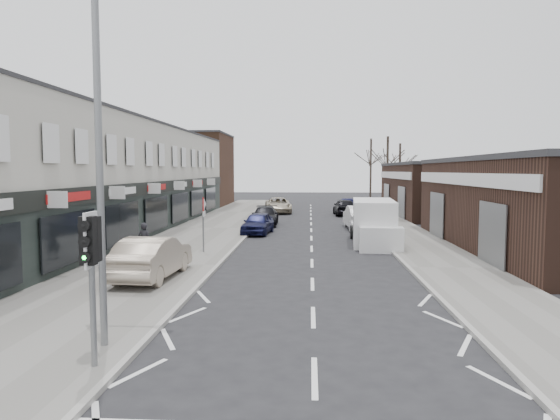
# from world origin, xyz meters

# --- Properties ---
(ground) EXTENTS (160.00, 160.00, 0.00)m
(ground) POSITION_xyz_m (0.00, 0.00, 0.00)
(ground) COLOR black
(ground) RESTS_ON ground
(pavement_left) EXTENTS (5.50, 64.00, 0.12)m
(pavement_left) POSITION_xyz_m (-6.75, 22.00, 0.06)
(pavement_left) COLOR slate
(pavement_left) RESTS_ON ground
(pavement_right) EXTENTS (3.50, 64.00, 0.12)m
(pavement_right) POSITION_xyz_m (5.75, 22.00, 0.06)
(pavement_right) COLOR slate
(pavement_right) RESTS_ON ground
(shop_terrace_left) EXTENTS (8.00, 41.00, 7.10)m
(shop_terrace_left) POSITION_xyz_m (-13.50, 19.50, 3.55)
(shop_terrace_left) COLOR beige
(shop_terrace_left) RESTS_ON ground
(brick_block_far) EXTENTS (8.00, 10.00, 8.00)m
(brick_block_far) POSITION_xyz_m (-13.50, 45.00, 4.00)
(brick_block_far) COLOR #482E1F
(brick_block_far) RESTS_ON ground
(right_unit_far) EXTENTS (10.00, 16.00, 4.50)m
(right_unit_far) POSITION_xyz_m (12.50, 34.00, 2.25)
(right_unit_far) COLOR #372119
(right_unit_far) RESTS_ON ground
(tree_far_a) EXTENTS (3.60, 3.60, 8.00)m
(tree_far_a) POSITION_xyz_m (9.00, 48.00, 0.00)
(tree_far_a) COLOR #382D26
(tree_far_a) RESTS_ON ground
(tree_far_b) EXTENTS (3.60, 3.60, 7.50)m
(tree_far_b) POSITION_xyz_m (11.50, 54.00, 0.00)
(tree_far_b) COLOR #382D26
(tree_far_b) RESTS_ON ground
(tree_far_c) EXTENTS (3.60, 3.60, 8.50)m
(tree_far_c) POSITION_xyz_m (8.50, 60.00, 0.00)
(tree_far_c) COLOR #382D26
(tree_far_c) RESTS_ON ground
(traffic_light) EXTENTS (0.28, 0.60, 3.10)m
(traffic_light) POSITION_xyz_m (-4.40, -2.02, 2.41)
(traffic_light) COLOR slate
(traffic_light) RESTS_ON pavement_left
(street_lamp) EXTENTS (2.23, 0.22, 8.00)m
(street_lamp) POSITION_xyz_m (-4.53, -0.80, 4.62)
(street_lamp) COLOR slate
(street_lamp) RESTS_ON pavement_left
(warning_sign) EXTENTS (0.12, 0.80, 2.70)m
(warning_sign) POSITION_xyz_m (-5.16, 12.00, 2.20)
(warning_sign) COLOR slate
(warning_sign) RESTS_ON pavement_left
(white_van) EXTENTS (2.58, 6.34, 2.41)m
(white_van) POSITION_xyz_m (3.40, 15.89, 1.14)
(white_van) COLOR silver
(white_van) RESTS_ON ground
(sedan_on_pavement) EXTENTS (1.86, 4.73, 1.53)m
(sedan_on_pavement) POSITION_xyz_m (-5.82, 6.14, 0.89)
(sedan_on_pavement) COLOR tan
(sedan_on_pavement) RESTS_ON pavement_left
(pedestrian) EXTENTS (0.67, 0.51, 1.64)m
(pedestrian) POSITION_xyz_m (-7.32, 9.73, 0.94)
(pedestrian) COLOR black
(pedestrian) RESTS_ON pavement_left
(parked_car_left_a) EXTENTS (2.01, 4.15, 1.37)m
(parked_car_left_a) POSITION_xyz_m (-3.40, 19.84, 0.68)
(parked_car_left_a) COLOR #111438
(parked_car_left_a) RESTS_ON ground
(parked_car_left_b) EXTENTS (1.98, 4.69, 1.35)m
(parked_car_left_b) POSITION_xyz_m (-3.40, 24.94, 0.68)
(parked_car_left_b) COLOR black
(parked_car_left_b) RESTS_ON ground
(parked_car_left_c) EXTENTS (2.94, 5.45, 1.45)m
(parked_car_left_c) POSITION_xyz_m (-3.11, 35.56, 0.73)
(parked_car_left_c) COLOR #AA9E88
(parked_car_left_c) RESTS_ON ground
(parked_car_right_a) EXTENTS (1.97, 5.00, 1.62)m
(parked_car_right_a) POSITION_xyz_m (3.30, 22.93, 0.81)
(parked_car_right_a) COLOR white
(parked_car_right_a) RESTS_ON ground
(parked_car_right_b) EXTENTS (1.94, 4.46, 1.50)m
(parked_car_right_b) POSITION_xyz_m (2.99, 33.38, 0.75)
(parked_car_right_b) COLOR black
(parked_car_right_b) RESTS_ON ground
(parked_car_right_c) EXTENTS (2.38, 5.09, 1.44)m
(parked_car_right_c) POSITION_xyz_m (3.50, 35.69, 0.72)
(parked_car_right_c) COLOR #14153F
(parked_car_right_c) RESTS_ON ground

